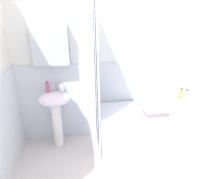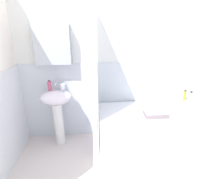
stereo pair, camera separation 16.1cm
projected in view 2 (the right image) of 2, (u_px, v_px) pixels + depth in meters
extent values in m
cube|color=white|center=(124.00, 62.00, 2.77)|extent=(3.60, 0.05, 2.40)
cube|color=silver|center=(123.00, 99.00, 2.94)|extent=(3.60, 0.02, 1.20)
cube|color=silver|center=(53.00, 44.00, 2.49)|extent=(0.48, 0.12, 0.56)
cylinder|color=white|center=(59.00, 124.00, 2.74)|extent=(0.14, 0.14, 0.65)
ellipsoid|color=white|center=(56.00, 97.00, 2.59)|extent=(0.44, 0.34, 0.20)
cylinder|color=silver|center=(56.00, 87.00, 2.64)|extent=(0.03, 0.03, 0.05)
cylinder|color=silver|center=(55.00, 84.00, 2.58)|extent=(0.02, 0.10, 0.02)
sphere|color=silver|center=(56.00, 81.00, 2.62)|extent=(0.03, 0.03, 0.03)
cylinder|color=#C44C6E|center=(50.00, 86.00, 2.56)|extent=(0.05, 0.05, 0.13)
sphere|color=#1F2C29|center=(49.00, 81.00, 2.53)|extent=(0.02, 0.02, 0.02)
cylinder|color=white|center=(63.00, 87.00, 2.58)|extent=(0.07, 0.07, 0.09)
cube|color=white|center=(152.00, 126.00, 2.76)|extent=(1.59, 0.64, 0.57)
cube|color=white|center=(97.00, 89.00, 2.20)|extent=(0.01, 0.13, 2.00)
cube|color=navy|center=(97.00, 85.00, 2.32)|extent=(0.01, 0.13, 2.00)
cube|color=white|center=(97.00, 83.00, 2.44)|extent=(0.01, 0.13, 2.00)
cube|color=navy|center=(97.00, 80.00, 2.56)|extent=(0.01, 0.13, 2.00)
cube|color=white|center=(96.00, 77.00, 2.68)|extent=(0.01, 0.13, 2.00)
cylinder|color=white|center=(191.00, 97.00, 2.93)|extent=(0.05, 0.05, 0.14)
cylinder|color=#282A2A|center=(191.00, 92.00, 2.90)|extent=(0.03, 0.03, 0.02)
cylinder|color=gold|center=(185.00, 96.00, 2.93)|extent=(0.04, 0.04, 0.16)
cylinder|color=#282221|center=(185.00, 91.00, 2.90)|extent=(0.03, 0.03, 0.02)
cube|color=gray|center=(156.00, 114.00, 2.45)|extent=(0.32, 0.20, 0.06)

